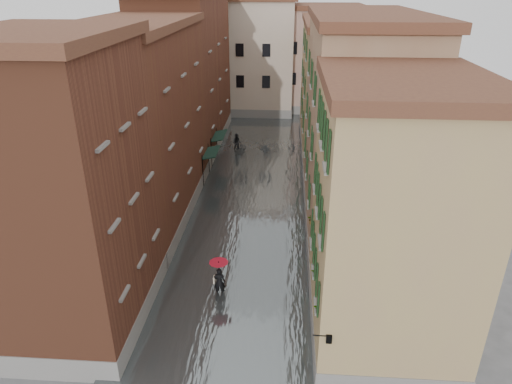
% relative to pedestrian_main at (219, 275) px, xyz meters
% --- Properties ---
extents(ground, '(120.00, 120.00, 0.00)m').
position_rel_pedestrian_main_xyz_m(ground, '(0.72, -0.10, -1.27)').
color(ground, '#505052').
rests_on(ground, ground).
extents(floodwater, '(10.00, 60.00, 0.20)m').
position_rel_pedestrian_main_xyz_m(floodwater, '(0.72, 12.90, -1.17)').
color(floodwater, '#515859').
rests_on(floodwater, ground).
extents(building_left_near, '(6.00, 8.00, 13.00)m').
position_rel_pedestrian_main_xyz_m(building_left_near, '(-6.28, -2.10, 5.23)').
color(building_left_near, brown).
rests_on(building_left_near, ground).
extents(building_left_mid, '(6.00, 14.00, 12.50)m').
position_rel_pedestrian_main_xyz_m(building_left_mid, '(-6.28, 8.90, 4.98)').
color(building_left_mid, '#582F1B').
rests_on(building_left_mid, ground).
extents(building_left_far, '(6.00, 16.00, 14.00)m').
position_rel_pedestrian_main_xyz_m(building_left_far, '(-6.28, 23.90, 5.73)').
color(building_left_far, brown).
rests_on(building_left_far, ground).
extents(building_right_near, '(6.00, 8.00, 11.50)m').
position_rel_pedestrian_main_xyz_m(building_right_near, '(7.72, -2.10, 4.48)').
color(building_right_near, tan).
rests_on(building_right_near, ground).
extents(building_right_mid, '(6.00, 14.00, 13.00)m').
position_rel_pedestrian_main_xyz_m(building_right_mid, '(7.72, 8.90, 5.23)').
color(building_right_mid, '#997A5D').
rests_on(building_right_mid, ground).
extents(building_right_far, '(6.00, 16.00, 11.50)m').
position_rel_pedestrian_main_xyz_m(building_right_far, '(7.72, 23.90, 4.48)').
color(building_right_far, tan).
rests_on(building_right_far, ground).
extents(building_end_cream, '(12.00, 9.00, 13.00)m').
position_rel_pedestrian_main_xyz_m(building_end_cream, '(-2.28, 37.90, 5.23)').
color(building_end_cream, beige).
rests_on(building_end_cream, ground).
extents(building_end_pink, '(10.00, 9.00, 12.00)m').
position_rel_pedestrian_main_xyz_m(building_end_pink, '(6.72, 39.90, 4.73)').
color(building_end_pink, tan).
rests_on(building_end_pink, ground).
extents(awning_near, '(1.09, 2.90, 2.80)m').
position_rel_pedestrian_main_xyz_m(awning_near, '(-2.76, 14.86, 1.19)').
color(awning_near, black).
rests_on(awning_near, ground).
extents(awning_far, '(1.09, 3.15, 2.80)m').
position_rel_pedestrian_main_xyz_m(awning_far, '(-2.76, 19.20, 1.20)').
color(awning_far, black).
rests_on(awning_far, ground).
extents(wall_lantern, '(0.71, 0.22, 0.35)m').
position_rel_pedestrian_main_xyz_m(wall_lantern, '(5.05, -6.10, 1.73)').
color(wall_lantern, black).
rests_on(wall_lantern, ground).
extents(window_planters, '(0.59, 8.35, 0.84)m').
position_rel_pedestrian_main_xyz_m(window_planters, '(4.84, -1.38, 2.24)').
color(window_planters, brown).
rests_on(window_planters, ground).
extents(pedestrian_main, '(1.00, 1.00, 2.06)m').
position_rel_pedestrian_main_xyz_m(pedestrian_main, '(0.00, 0.00, 0.00)').
color(pedestrian_main, black).
rests_on(pedestrian_main, ground).
extents(pedestrian_far, '(0.88, 0.69, 1.81)m').
position_rel_pedestrian_main_xyz_m(pedestrian_far, '(-1.47, 22.12, -0.37)').
color(pedestrian_far, black).
rests_on(pedestrian_far, ground).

